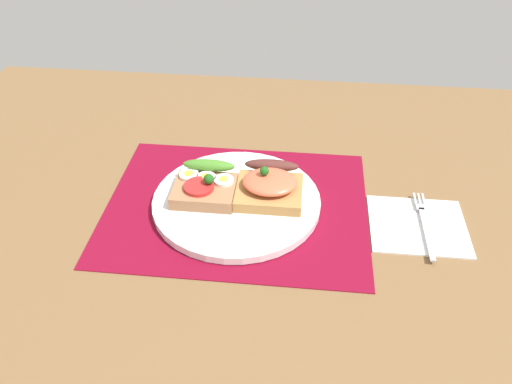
# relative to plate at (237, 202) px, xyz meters

# --- Properties ---
(ground_plane) EXTENTS (1.20, 0.90, 0.03)m
(ground_plane) POSITION_rel_plate_xyz_m (0.00, 0.00, -0.03)
(ground_plane) COLOR brown
(placemat) EXTENTS (0.40, 0.31, 0.00)m
(placemat) POSITION_rel_plate_xyz_m (0.00, 0.00, -0.01)
(placemat) COLOR maroon
(placemat) RESTS_ON ground_plane
(plate) EXTENTS (0.26, 0.26, 0.01)m
(plate) POSITION_rel_plate_xyz_m (0.00, 0.00, 0.00)
(plate) COLOR white
(plate) RESTS_ON placemat
(sandwich_egg_tomato) EXTENTS (0.09, 0.09, 0.04)m
(sandwich_egg_tomato) POSITION_rel_plate_xyz_m (-0.05, 0.01, 0.02)
(sandwich_egg_tomato) COLOR #A06D49
(sandwich_egg_tomato) RESTS_ON plate
(sandwich_salmon) EXTENTS (0.10, 0.10, 0.05)m
(sandwich_salmon) POSITION_rel_plate_xyz_m (0.05, 0.02, 0.02)
(sandwich_salmon) COLOR #AE7B42
(sandwich_salmon) RESTS_ON plate
(napkin) EXTENTS (0.14, 0.13, 0.01)m
(napkin) POSITION_rel_plate_xyz_m (0.27, -0.02, -0.01)
(napkin) COLOR white
(napkin) RESTS_ON ground_plane
(fork) EXTENTS (0.02, 0.15, 0.00)m
(fork) POSITION_rel_plate_xyz_m (0.28, -0.02, -0.00)
(fork) COLOR #B7B7BC
(fork) RESTS_ON napkin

